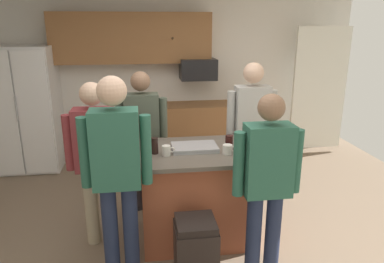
{
  "coord_description": "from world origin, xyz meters",
  "views": [
    {
      "loc": [
        -0.28,
        -3.07,
        2.13
      ],
      "look_at": [
        0.22,
        0.47,
        1.05
      ],
      "focal_mm": 33.48,
      "sensor_mm": 36.0,
      "label": 1
    }
  ],
  "objects_px": {
    "person_elder_center": "(267,178)",
    "mug_ceramic_white": "(167,150)",
    "glass_pilsner": "(242,151)",
    "serving_tray": "(194,147)",
    "trash_bin": "(196,253)",
    "refrigerator": "(26,109)",
    "glass_short_whisky": "(155,146)",
    "person_guest_right": "(251,127)",
    "kitchen_island": "(196,194)",
    "person_host_foreground": "(117,167)",
    "person_guest_left": "(142,133)",
    "microwave_over_range": "(198,69)",
    "person_guest_by_door": "(96,155)",
    "glass_stout_tall": "(229,141)",
    "mug_blue_stoneware": "(228,149)"
  },
  "relations": [
    {
      "from": "refrigerator",
      "to": "person_host_foreground",
      "type": "relative_size",
      "value": 1.04
    },
    {
      "from": "microwave_over_range",
      "to": "serving_tray",
      "type": "distance_m",
      "value": 2.39
    },
    {
      "from": "serving_tray",
      "to": "trash_bin",
      "type": "distance_m",
      "value": 1.01
    },
    {
      "from": "glass_pilsner",
      "to": "person_guest_by_door",
      "type": "bearing_deg",
      "value": 166.72
    },
    {
      "from": "microwave_over_range",
      "to": "person_guest_by_door",
      "type": "xyz_separation_m",
      "value": [
        -1.34,
        -2.29,
        -0.51
      ]
    },
    {
      "from": "glass_short_whisky",
      "to": "person_elder_center",
      "type": "bearing_deg",
      "value": -36.48
    },
    {
      "from": "person_guest_right",
      "to": "person_guest_by_door",
      "type": "bearing_deg",
      "value": -20.24
    },
    {
      "from": "person_guest_left",
      "to": "glass_short_whisky",
      "type": "height_order",
      "value": "person_guest_left"
    },
    {
      "from": "serving_tray",
      "to": "refrigerator",
      "type": "bearing_deg",
      "value": 135.27
    },
    {
      "from": "refrigerator",
      "to": "serving_tray",
      "type": "relative_size",
      "value": 4.17
    },
    {
      "from": "mug_blue_stoneware",
      "to": "trash_bin",
      "type": "xyz_separation_m",
      "value": [
        -0.39,
        -0.57,
        -0.69
      ]
    },
    {
      "from": "person_elder_center",
      "to": "glass_pilsner",
      "type": "height_order",
      "value": "person_elder_center"
    },
    {
      "from": "person_elder_center",
      "to": "mug_ceramic_white",
      "type": "relative_size",
      "value": 13.15
    },
    {
      "from": "person_guest_left",
      "to": "person_guest_right",
      "type": "height_order",
      "value": "person_guest_right"
    },
    {
      "from": "mug_ceramic_white",
      "to": "kitchen_island",
      "type": "bearing_deg",
      "value": 19.65
    },
    {
      "from": "trash_bin",
      "to": "person_guest_right",
      "type": "bearing_deg",
      "value": 56.67
    },
    {
      "from": "glass_pilsner",
      "to": "mug_ceramic_white",
      "type": "distance_m",
      "value": 0.7
    },
    {
      "from": "person_elder_center",
      "to": "glass_short_whisky",
      "type": "xyz_separation_m",
      "value": [
        -0.88,
        0.65,
        0.1
      ]
    },
    {
      "from": "person_host_foreground",
      "to": "mug_blue_stoneware",
      "type": "height_order",
      "value": "person_host_foreground"
    },
    {
      "from": "glass_short_whisky",
      "to": "trash_bin",
      "type": "height_order",
      "value": "glass_short_whisky"
    },
    {
      "from": "mug_ceramic_white",
      "to": "trash_bin",
      "type": "bearing_deg",
      "value": -73.43
    },
    {
      "from": "kitchen_island",
      "to": "glass_stout_tall",
      "type": "distance_m",
      "value": 0.63
    },
    {
      "from": "refrigerator",
      "to": "person_elder_center",
      "type": "distance_m",
      "value": 3.96
    },
    {
      "from": "person_guest_left",
      "to": "person_guest_right",
      "type": "bearing_deg",
      "value": 45.98
    },
    {
      "from": "refrigerator",
      "to": "mug_blue_stoneware",
      "type": "xyz_separation_m",
      "value": [
        2.5,
        -2.36,
        0.08
      ]
    },
    {
      "from": "kitchen_island",
      "to": "trash_bin",
      "type": "bearing_deg",
      "value": -98.94
    },
    {
      "from": "person_host_foreground",
      "to": "person_elder_center",
      "type": "xyz_separation_m",
      "value": [
        1.2,
        -0.17,
        -0.09
      ]
    },
    {
      "from": "person_host_foreground",
      "to": "trash_bin",
      "type": "relative_size",
      "value": 2.88
    },
    {
      "from": "glass_pilsner",
      "to": "kitchen_island",
      "type": "bearing_deg",
      "value": 143.68
    },
    {
      "from": "mug_ceramic_white",
      "to": "glass_short_whisky",
      "type": "bearing_deg",
      "value": 147.56
    },
    {
      "from": "person_guest_left",
      "to": "trash_bin",
      "type": "distance_m",
      "value": 1.58
    },
    {
      "from": "refrigerator",
      "to": "serving_tray",
      "type": "height_order",
      "value": "refrigerator"
    },
    {
      "from": "refrigerator",
      "to": "person_guest_by_door",
      "type": "relative_size",
      "value": 1.13
    },
    {
      "from": "glass_short_whisky",
      "to": "glass_pilsner",
      "type": "xyz_separation_m",
      "value": [
        0.78,
        -0.24,
        -0.0
      ]
    },
    {
      "from": "person_guest_left",
      "to": "person_elder_center",
      "type": "bearing_deg",
      "value": -1.52
    },
    {
      "from": "person_host_foreground",
      "to": "person_guest_left",
      "type": "relative_size",
      "value": 1.07
    },
    {
      "from": "person_host_foreground",
      "to": "glass_pilsner",
      "type": "relative_size",
      "value": 11.76
    },
    {
      "from": "glass_stout_tall",
      "to": "trash_bin",
      "type": "distance_m",
      "value": 1.14
    },
    {
      "from": "person_guest_left",
      "to": "trash_bin",
      "type": "height_order",
      "value": "person_guest_left"
    },
    {
      "from": "person_guest_left",
      "to": "mug_blue_stoneware",
      "type": "height_order",
      "value": "person_guest_left"
    },
    {
      "from": "person_host_foreground",
      "to": "person_guest_left",
      "type": "distance_m",
      "value": 1.2
    },
    {
      "from": "glass_short_whisky",
      "to": "kitchen_island",
      "type": "bearing_deg",
      "value": 5.4
    },
    {
      "from": "microwave_over_range",
      "to": "person_guest_by_door",
      "type": "bearing_deg",
      "value": -120.24
    },
    {
      "from": "glass_pilsner",
      "to": "person_elder_center",
      "type": "bearing_deg",
      "value": -76.98
    },
    {
      "from": "glass_pilsner",
      "to": "glass_stout_tall",
      "type": "distance_m",
      "value": 0.33
    },
    {
      "from": "refrigerator",
      "to": "microwave_over_range",
      "type": "relative_size",
      "value": 3.28
    },
    {
      "from": "serving_tray",
      "to": "person_host_foreground",
      "type": "bearing_deg",
      "value": -142.89
    },
    {
      "from": "person_guest_left",
      "to": "serving_tray",
      "type": "distance_m",
      "value": 0.81
    },
    {
      "from": "person_elder_center",
      "to": "person_guest_right",
      "type": "height_order",
      "value": "person_guest_right"
    },
    {
      "from": "person_elder_center",
      "to": "person_host_foreground",
      "type": "bearing_deg",
      "value": 47.19
    }
  ]
}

